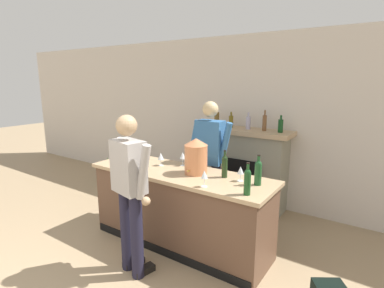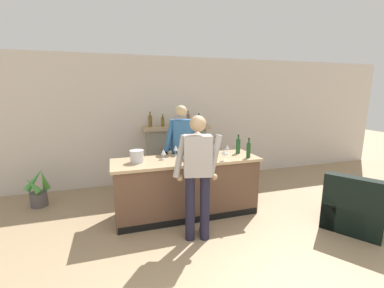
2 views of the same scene
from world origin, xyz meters
The scene contains 15 objects.
wall_back_panel centered at (0.00, 4.11, 1.38)m, with size 12.00×0.07×2.75m.
bar_counter centered at (0.03, 2.31, 0.48)m, with size 2.35×0.74×0.95m.
fireplace_stone centered at (0.24, 3.84, 0.66)m, with size 1.41×0.52×1.60m.
potted_plant_corner centered at (-2.40, 3.40, 0.27)m, with size 0.44×0.46×0.68m.
person_customer centered at (-0.03, 1.56, 0.95)m, with size 0.65×0.36×1.72m.
person_bartender centered at (0.11, 2.90, 0.98)m, with size 0.66×0.32×1.77m.
copper_dispenser centered at (0.24, 2.37, 1.17)m, with size 0.28×0.31×0.43m.
ice_bucket_steel centered at (-0.74, 2.34, 1.05)m, with size 0.22×0.22×0.19m.
wine_bottle_riesling_slim centered at (1.02, 2.09, 1.09)m, with size 0.07×0.07×0.32m.
wine_bottle_cabernet_heavy centered at (0.59, 2.44, 1.09)m, with size 0.07×0.07×0.32m.
wine_bottle_merlot_tall centered at (1.00, 2.41, 1.10)m, with size 0.08×0.08×0.33m.
wine_glass_by_dispenser centered at (-0.32, 2.40, 1.07)m, with size 0.08×0.08×0.17m.
wine_glass_back_row centered at (0.80, 2.42, 1.07)m, with size 0.07×0.07×0.17m.
wine_glass_front_left centered at (-0.08, 2.55, 1.08)m, with size 0.08×0.08×0.18m.
wine_glass_near_bucket centered at (0.56, 2.04, 1.08)m, with size 0.07×0.07×0.18m.
Camera 1 is at (2.12, -0.48, 2.05)m, focal length 28.00 mm.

